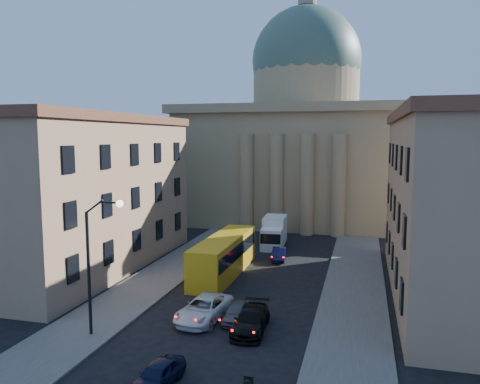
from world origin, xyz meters
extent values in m
cube|color=#524F4B|center=(-8.50, 18.00, 0.07)|extent=(5.00, 60.00, 0.15)
cube|color=#524F4B|center=(8.50, 18.00, 0.07)|extent=(5.00, 60.00, 0.15)
cube|color=#847451|center=(0.00, 56.00, 8.00)|extent=(34.00, 26.00, 16.00)
cube|color=#847451|center=(0.00, 56.00, 16.40)|extent=(35.50, 27.50, 1.20)
cylinder|color=#847451|center=(0.00, 56.00, 20.00)|extent=(16.00, 16.00, 8.00)
sphere|color=#465F50|center=(0.00, 56.00, 24.00)|extent=(16.40, 16.40, 16.40)
cube|color=#847451|center=(-21.00, 54.00, 5.50)|extent=(13.00, 13.00, 11.00)
cone|color=#542F24|center=(-21.00, 54.00, 13.00)|extent=(26.02, 26.02, 4.00)
cube|color=#847451|center=(21.00, 54.00, 5.50)|extent=(13.00, 13.00, 11.00)
cone|color=#542F24|center=(21.00, 54.00, 13.00)|extent=(26.02, 26.02, 4.00)
cylinder|color=#847451|center=(-6.00, 42.80, 6.50)|extent=(1.80, 1.80, 13.00)
cylinder|color=#847451|center=(-2.00, 42.80, 6.50)|extent=(1.80, 1.80, 13.00)
cylinder|color=#847451|center=(2.00, 42.80, 6.50)|extent=(1.80, 1.80, 13.00)
cylinder|color=#847451|center=(6.00, 42.80, 6.50)|extent=(1.80, 1.80, 13.00)
cube|color=#9D7C5C|center=(-17.00, 22.00, 7.00)|extent=(11.00, 26.00, 14.00)
cube|color=#542F24|center=(-17.00, 22.00, 14.30)|extent=(11.60, 26.60, 0.80)
cube|color=#9D7C5C|center=(17.00, 22.00, 7.00)|extent=(11.00, 26.00, 14.00)
cube|color=#542F24|center=(17.00, 22.00, 14.30)|extent=(11.60, 26.60, 0.80)
cylinder|color=#FF0C05|center=(5.30, -2.12, 4.11)|extent=(0.20, 0.03, 0.20)
cylinder|color=black|center=(-7.50, 8.00, 4.00)|extent=(0.20, 0.20, 8.00)
cylinder|color=black|center=(-6.95, 8.00, 8.35)|extent=(1.30, 0.12, 0.96)
cylinder|color=black|center=(-5.95, 8.00, 8.65)|extent=(1.30, 0.12, 0.12)
sphere|color=white|center=(-5.20, 8.00, 8.60)|extent=(0.44, 0.44, 0.44)
imported|color=black|center=(-0.80, 3.48, 0.64)|extent=(2.03, 3.95, 1.29)
imported|color=silver|center=(-1.43, 12.41, 0.77)|extent=(3.18, 5.82, 1.55)
imported|color=black|center=(2.15, 11.39, 0.72)|extent=(2.24, 5.05, 1.44)
imported|color=#515256|center=(0.80, 12.73, 0.62)|extent=(1.52, 3.64, 1.23)
imported|color=black|center=(0.80, 29.31, 0.63)|extent=(1.75, 3.92, 1.25)
cube|color=gold|center=(-3.20, 23.03, 1.74)|extent=(2.96, 12.40, 3.49)
cube|color=black|center=(-3.20, 23.03, 2.30)|extent=(3.02, 11.73, 1.24)
cylinder|color=black|center=(-4.38, 18.54, 0.56)|extent=(0.35, 1.13, 1.12)
cylinder|color=black|center=(-2.13, 18.52, 0.56)|extent=(0.35, 1.13, 1.12)
cylinder|color=black|center=(-4.27, 27.54, 0.56)|extent=(0.35, 1.13, 1.12)
cylinder|color=black|center=(-2.02, 27.51, 0.56)|extent=(0.35, 1.13, 1.12)
cube|color=white|center=(-0.74, 33.32, 1.22)|extent=(2.48, 2.58, 2.44)
cube|color=black|center=(-0.67, 32.15, 1.52)|extent=(2.24, 0.26, 1.12)
cube|color=white|center=(-0.91, 36.06, 1.78)|extent=(2.70, 4.41, 3.15)
cylinder|color=black|center=(-1.73, 32.85, 0.46)|extent=(0.34, 0.93, 0.91)
cylinder|color=black|center=(0.30, 32.98, 0.46)|extent=(0.34, 0.93, 0.91)
cylinder|color=black|center=(-1.98, 36.91, 0.46)|extent=(0.34, 0.93, 0.91)
cylinder|color=black|center=(0.05, 37.03, 0.46)|extent=(0.34, 0.93, 0.91)
camera|label=1|loc=(8.97, -17.08, 12.60)|focal=35.00mm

